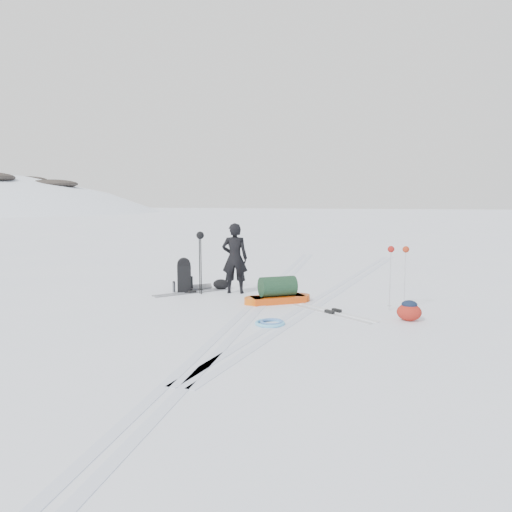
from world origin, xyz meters
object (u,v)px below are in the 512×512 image
object	(u,v)px
pulk_sled	(278,293)
expedition_rucksack	(186,276)
skier	(235,258)
ski_poles_black	(200,243)

from	to	relation	value
pulk_sled	expedition_rucksack	distance (m)	2.38
skier	pulk_sled	size ratio (longest dim) A/B	1.14
pulk_sled	expedition_rucksack	size ratio (longest dim) A/B	1.77
skier	expedition_rucksack	world-z (taller)	skier
pulk_sled	expedition_rucksack	world-z (taller)	expedition_rucksack
skier	pulk_sled	xyz separation A→B (m)	(1.18, -0.76, -0.59)
skier	ski_poles_black	xyz separation A→B (m)	(-0.70, -0.32, 0.36)
expedition_rucksack	ski_poles_black	xyz separation A→B (m)	(0.42, -0.15, 0.79)
pulk_sled	ski_poles_black	bearing A→B (deg)	132.01
expedition_rucksack	ski_poles_black	distance (m)	0.91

